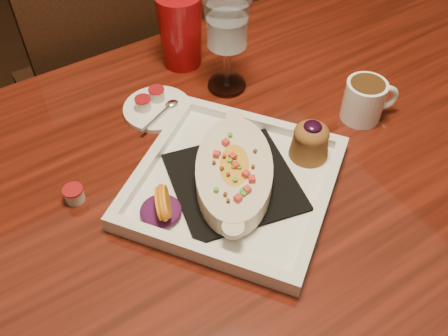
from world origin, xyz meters
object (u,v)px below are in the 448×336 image
table (240,208)px  coffee_mug (365,99)px  saucer (156,107)px  red_tumbler (181,31)px  chair_far (112,89)px  plate (240,175)px  goblet (227,28)px

table → coffee_mug: 0.30m
saucer → red_tumbler: red_tumbler is taller
chair_far → coffee_mug: chair_far is taller
red_tumbler → chair_far: bearing=103.5°
plate → coffee_mug: size_ratio=4.21×
goblet → saucer: size_ratio=1.50×
plate → goblet: 0.28m
chair_far → saucer: 0.48m
plate → goblet: goblet is taller
chair_far → plate: chair_far is taller
coffee_mug → goblet: goblet is taller
goblet → saucer: bearing=176.1°
table → goblet: (0.11, 0.21, 0.23)m
plate → goblet: size_ratio=2.23×
table → coffee_mug: (0.27, -0.00, 0.14)m
coffee_mug → saucer: coffee_mug is taller
goblet → red_tumbler: goblet is taller
chair_far → saucer: bearing=83.4°
goblet → red_tumbler: (-0.03, 0.12, -0.06)m
coffee_mug → goblet: (-0.16, 0.21, 0.09)m
goblet → coffee_mug: bearing=-52.4°
chair_far → goblet: 0.57m
goblet → saucer: goblet is taller
saucer → table: bearing=-77.8°
chair_far → saucer: size_ratio=7.18×
saucer → red_tumbler: bearing=42.1°
coffee_mug → red_tumbler: size_ratio=0.67×
table → plate: (-0.02, -0.02, 0.12)m
table → red_tumbler: red_tumbler is taller
coffee_mug → red_tumbler: bearing=142.4°
table → red_tumbler: (0.07, 0.33, 0.17)m
plate → goblet: bearing=26.0°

